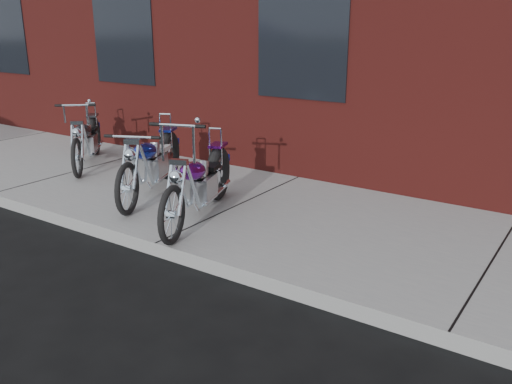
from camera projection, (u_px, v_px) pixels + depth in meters
The scene contains 5 objects.
ground at pixel (156, 256), 5.67m from camera, with size 120.00×120.00×0.00m, color black.
sidewalk at pixel (239, 210), 6.83m from camera, with size 22.00×3.00×0.15m, color gray.
chopper_purple at pixel (199, 185), 6.25m from camera, with size 0.86×2.07×1.21m.
chopper_blue at pixel (152, 165), 7.12m from camera, with size 1.01×2.06×0.96m.
chopper_third at pixel (87, 142), 8.58m from camera, with size 1.41×1.64×1.05m.
Camera 1 is at (3.78, -3.72, 2.37)m, focal length 38.00 mm.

